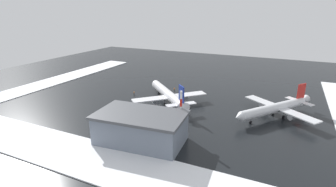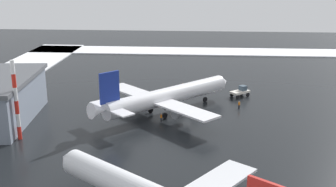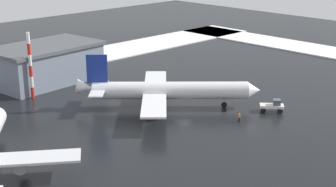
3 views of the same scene
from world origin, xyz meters
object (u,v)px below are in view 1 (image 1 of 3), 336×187
at_px(airplane_parked_starboard, 275,108).
at_px(ground_crew_by_nose_gear, 179,103).
at_px(ground_crew_mid_apron, 134,93).
at_px(antenna_mast, 181,114).
at_px(cargo_hangar, 141,128).
at_px(ground_crew_beside_wing, 174,89).
at_px(airplane_foreground_jet, 168,94).
at_px(pushback_tug, 158,86).

distance_m(airplane_parked_starboard, ground_crew_by_nose_gear, 35.22).
xyz_separation_m(ground_crew_mid_apron, ground_crew_by_nose_gear, (23.13, -3.23, 0.00)).
xyz_separation_m(antenna_mast, cargo_hangar, (-8.70, -8.53, -2.60)).
relative_size(ground_crew_mid_apron, ground_crew_by_nose_gear, 1.00).
relative_size(ground_crew_beside_wing, ground_crew_by_nose_gear, 1.00).
bearing_deg(airplane_foreground_jet, airplane_parked_starboard, -132.13).
height_order(airplane_parked_starboard, pushback_tug, airplane_parked_starboard).
bearing_deg(ground_crew_mid_apron, airplane_foreground_jet, 106.39).
bearing_deg(ground_crew_beside_wing, cargo_hangar, 101.13).
bearing_deg(cargo_hangar, ground_crew_beside_wing, 97.53).
xyz_separation_m(ground_crew_by_nose_gear, cargo_hangar, (1.79, -32.41, 3.47)).
relative_size(airplane_parked_starboard, ground_crew_by_nose_gear, 17.63).
height_order(pushback_tug, antenna_mast, antenna_mast).
relative_size(airplane_foreground_jet, antenna_mast, 2.05).
distance_m(ground_crew_mid_apron, ground_crew_beside_wing, 18.81).
xyz_separation_m(ground_crew_mid_apron, antenna_mast, (33.62, -27.11, 6.07)).
bearing_deg(cargo_hangar, pushback_tug, 106.96).
distance_m(airplane_parked_starboard, cargo_hangar, 48.50).
bearing_deg(ground_crew_beside_wing, airplane_parked_starboard, 162.10).
distance_m(antenna_mast, cargo_hangar, 12.46).
distance_m(ground_crew_beside_wing, ground_crew_by_nose_gear, 18.24).
relative_size(pushback_tug, antenna_mast, 0.35).
height_order(pushback_tug, cargo_hangar, cargo_hangar).
height_order(ground_crew_beside_wing, cargo_hangar, cargo_hangar).
xyz_separation_m(pushback_tug, ground_crew_mid_apron, (-4.77, -13.74, -0.31)).
bearing_deg(cargo_hangar, ground_crew_mid_apron, 119.73).
xyz_separation_m(airplane_parked_starboard, ground_crew_by_nose_gear, (-35.01, -2.92, -2.50)).
xyz_separation_m(ground_crew_mid_apron, ground_crew_beside_wing, (13.99, 12.57, 0.00)).
relative_size(ground_crew_mid_apron, ground_crew_beside_wing, 1.00).
bearing_deg(ground_crew_beside_wing, antenna_mast, 114.68).
xyz_separation_m(ground_crew_by_nose_gear, antenna_mast, (10.49, -23.88, 6.07)).
xyz_separation_m(ground_crew_beside_wing, cargo_hangar, (10.93, -48.20, 3.47)).
distance_m(airplane_foreground_jet, ground_crew_beside_wing, 16.04).
relative_size(airplane_parked_starboard, ground_crew_mid_apron, 17.63).
relative_size(airplane_foreground_jet, ground_crew_beside_wing, 16.91).
height_order(ground_crew_beside_wing, antenna_mast, antenna_mast).
distance_m(airplane_foreground_jet, pushback_tug, 21.25).
xyz_separation_m(airplane_parked_starboard, pushback_tug, (-53.36, 14.05, -2.19)).
bearing_deg(ground_crew_mid_apron, cargo_hangar, 60.05).
bearing_deg(ground_crew_mid_apron, antenna_mast, 76.21).
relative_size(airplane_foreground_jet, airplane_parked_starboard, 0.96).
bearing_deg(airplane_parked_starboard, airplane_foreground_jet, -50.02).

